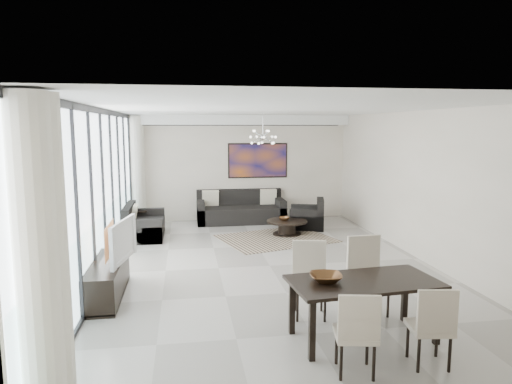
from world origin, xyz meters
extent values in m
cube|color=#A8A39B|center=(0.00, 0.00, 0.01)|extent=(6.00, 9.00, 0.02)
cube|color=white|center=(0.00, 0.00, 2.89)|extent=(6.00, 9.00, 0.02)
cube|color=beige|center=(0.00, 4.49, 1.45)|extent=(6.00, 0.02, 2.90)
cube|color=beige|center=(0.00, -4.49, 1.45)|extent=(6.00, 0.02, 2.90)
cube|color=beige|center=(2.99, 0.00, 1.45)|extent=(0.02, 9.00, 2.90)
cube|color=silver|center=(-2.98, 0.00, 1.45)|extent=(0.01, 8.95, 2.85)
cube|color=black|center=(-2.94, 0.00, 2.85)|extent=(0.04, 8.95, 0.10)
cube|color=black|center=(-2.94, 0.00, 0.03)|extent=(0.04, 8.95, 0.06)
cube|color=black|center=(-2.94, -4.00, 1.45)|extent=(0.04, 0.05, 2.88)
cube|color=black|center=(-2.94, -3.00, 1.45)|extent=(0.04, 0.05, 2.88)
cube|color=black|center=(-2.94, -2.00, 1.45)|extent=(0.04, 0.05, 2.88)
cube|color=black|center=(-2.94, -1.00, 1.45)|extent=(0.04, 0.05, 2.88)
cube|color=black|center=(-2.94, 0.00, 1.45)|extent=(0.04, 0.05, 2.88)
cube|color=black|center=(-2.94, 1.00, 1.45)|extent=(0.04, 0.05, 2.88)
cube|color=black|center=(-2.94, 2.00, 1.45)|extent=(0.04, 0.05, 2.88)
cube|color=black|center=(-2.94, 3.00, 1.45)|extent=(0.04, 0.05, 2.88)
cube|color=black|center=(-2.94, 4.00, 1.45)|extent=(0.04, 0.05, 2.88)
cylinder|color=white|center=(-2.80, -4.15, 1.45)|extent=(0.36, 0.36, 2.85)
cylinder|color=white|center=(-2.80, 4.15, 1.45)|extent=(0.36, 0.36, 2.85)
cube|color=white|center=(0.00, 4.30, 2.77)|extent=(5.98, 0.40, 0.26)
cube|color=#AA5017|center=(0.50, 4.47, 1.65)|extent=(1.68, 0.04, 0.98)
cylinder|color=silver|center=(0.30, 2.50, 2.62)|extent=(0.02, 0.02, 0.55)
sphere|color=silver|center=(0.30, 2.50, 2.35)|extent=(0.12, 0.12, 0.12)
cube|color=black|center=(0.53, 2.03, 0.01)|extent=(2.88, 2.51, 0.01)
cylinder|color=black|center=(0.88, 2.41, 0.32)|extent=(0.98, 0.98, 0.04)
cylinder|color=black|center=(0.88, 2.41, 0.15)|extent=(0.43, 0.43, 0.30)
cylinder|color=black|center=(0.88, 2.41, 0.01)|extent=(0.69, 0.69, 0.03)
imported|color=brown|center=(0.82, 2.44, 0.38)|extent=(0.27, 0.27, 0.08)
cube|color=black|center=(-0.04, 4.02, 0.22)|extent=(2.37, 0.97, 0.43)
cube|color=black|center=(-0.04, 4.41, 0.65)|extent=(2.37, 0.19, 0.43)
cube|color=black|center=(-1.13, 4.02, 0.31)|extent=(0.19, 0.97, 0.62)
cube|color=black|center=(1.04, 4.02, 0.31)|extent=(0.19, 0.97, 0.62)
cube|color=black|center=(-2.50, 2.69, 0.19)|extent=(0.87, 1.55, 0.39)
cube|color=black|center=(-2.85, 2.69, 0.58)|extent=(0.17, 1.55, 0.39)
cube|color=black|center=(-2.50, 2.00, 0.28)|extent=(0.87, 0.17, 0.56)
cube|color=black|center=(-2.50, 3.38, 0.28)|extent=(0.87, 0.17, 0.56)
cube|color=black|center=(1.55, 3.05, 0.19)|extent=(1.06, 1.09, 0.38)
cube|color=black|center=(1.88, 2.96, 0.57)|extent=(0.41, 0.91, 0.38)
cube|color=black|center=(1.65, 3.40, 0.27)|extent=(0.86, 0.40, 0.55)
cube|color=black|center=(1.45, 2.70, 0.27)|extent=(0.86, 0.40, 0.55)
cylinder|color=black|center=(-2.65, 3.38, 0.51)|extent=(0.38, 0.38, 0.04)
cylinder|color=black|center=(-2.65, 3.38, 0.25)|extent=(0.06, 0.06, 0.48)
cylinder|color=black|center=(-2.65, 3.38, 0.01)|extent=(0.27, 0.27, 0.03)
cube|color=black|center=(-2.76, -1.15, 0.27)|extent=(0.49, 1.73, 0.54)
imported|color=gray|center=(-2.60, -1.09, 0.86)|extent=(0.35, 1.12, 0.64)
cube|color=black|center=(0.57, -3.10, 0.72)|extent=(1.86, 1.05, 0.04)
cube|color=black|center=(-0.19, -3.52, 0.35)|extent=(0.07, 0.07, 0.71)
cube|color=black|center=(-0.25, -2.83, 0.35)|extent=(0.07, 0.07, 0.71)
cube|color=black|center=(1.39, -3.37, 0.35)|extent=(0.07, 0.07, 0.71)
cube|color=black|center=(1.33, -2.68, 0.35)|extent=(0.07, 0.07, 0.71)
cube|color=#BFB79E|center=(0.19, -3.83, 0.42)|extent=(0.50, 0.50, 0.06)
cube|color=#BFB79E|center=(0.16, -4.01, 0.66)|extent=(0.43, 0.13, 0.52)
cylinder|color=black|center=(0.06, -3.64, 0.20)|extent=(0.04, 0.04, 0.40)
cylinder|color=black|center=(0.32, -4.02, 0.20)|extent=(0.04, 0.04, 0.40)
cube|color=#BFB79E|center=(1.04, -3.80, 0.42)|extent=(0.47, 0.47, 0.06)
cube|color=#BFB79E|center=(1.02, -3.98, 0.66)|extent=(0.42, 0.10, 0.51)
cylinder|color=black|center=(0.90, -3.61, 0.20)|extent=(0.04, 0.04, 0.39)
cylinder|color=black|center=(1.19, -3.98, 0.20)|extent=(0.04, 0.04, 0.39)
cube|color=#BFB79E|center=(0.12, -2.35, 0.47)|extent=(0.54, 0.54, 0.06)
cube|color=#BFB79E|center=(0.15, -2.15, 0.73)|extent=(0.47, 0.13, 0.57)
cylinder|color=black|center=(0.27, -2.56, 0.22)|extent=(0.04, 0.04, 0.44)
cylinder|color=black|center=(-0.03, -2.14, 0.22)|extent=(0.04, 0.04, 0.44)
cube|color=#BFB79E|center=(0.96, -2.37, 0.49)|extent=(0.52, 0.52, 0.06)
cube|color=#BFB79E|center=(0.95, -2.16, 0.77)|extent=(0.49, 0.08, 0.60)
cylinder|color=black|center=(1.16, -2.55, 0.23)|extent=(0.04, 0.04, 0.46)
cylinder|color=black|center=(0.76, -2.20, 0.23)|extent=(0.04, 0.04, 0.46)
imported|color=brown|center=(0.10, -3.07, 0.79)|extent=(0.44, 0.44, 0.09)
camera|label=1|loc=(-1.55, -8.14, 2.58)|focal=32.00mm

